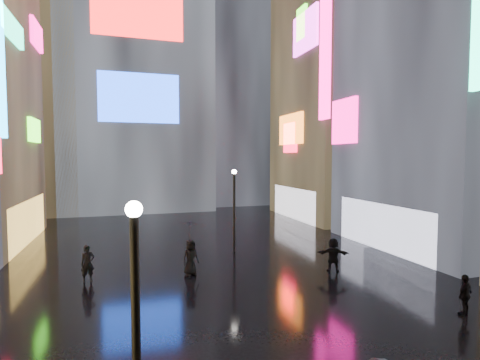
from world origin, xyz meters
name	(u,v)px	position (x,y,z in m)	size (l,w,h in m)	color
ground	(202,252)	(0.00, 20.00, 0.00)	(140.00, 140.00, 0.00)	black
building_right_mid	(449,20)	(15.98, 17.01, 14.99)	(10.28, 13.70, 30.00)	black
building_right_far	(340,76)	(15.98, 30.00, 13.98)	(10.28, 12.00, 28.00)	black
tower_main	(136,30)	(-3.00, 43.97, 21.01)	(16.00, 14.20, 42.00)	black
tower_flank_right	(229,75)	(9.00, 46.00, 17.00)	(12.00, 12.00, 34.00)	black
tower_flank_left	(30,91)	(-14.00, 42.00, 13.00)	(10.00, 10.00, 26.00)	black
lamp_near	(136,327)	(-4.49, 3.78, 2.94)	(0.30, 0.30, 5.20)	black
lamp_far	(234,205)	(1.95, 19.48, 2.94)	(0.30, 0.30, 5.20)	black
pedestrian_3	(465,295)	(7.53, 7.70, 0.78)	(0.92, 0.38, 1.56)	black
pedestrian_4	(191,257)	(-1.49, 15.64, 0.89)	(0.87, 0.57, 1.78)	black
pedestrian_5	(333,255)	(5.67, 13.90, 0.88)	(1.64, 0.52, 1.77)	black
pedestrian_6	(88,264)	(-6.38, 16.02, 0.88)	(0.64, 0.42, 1.76)	black
umbrella_2	(190,231)	(-1.49, 15.64, 2.25)	(1.03, 1.05, 0.95)	black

